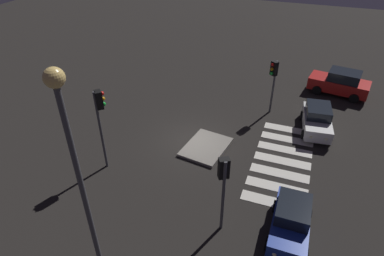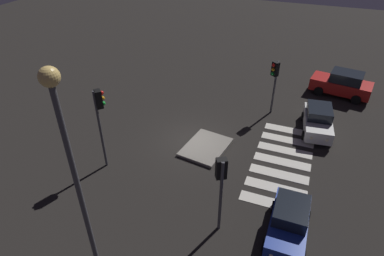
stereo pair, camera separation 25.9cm
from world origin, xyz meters
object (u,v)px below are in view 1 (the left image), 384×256
traffic_island (206,147)px  car_red (340,83)px  car_blue (291,220)px  car_white (317,119)px  traffic_light_west (100,111)px  street_lamp (75,161)px  traffic_light_east (274,75)px  traffic_light_south (223,177)px

traffic_island → car_red: bearing=-35.8°
car_blue → car_white: (9.07, -0.65, 0.03)m
car_red → car_blue: car_red is taller
car_white → traffic_light_west: 13.55m
car_blue → traffic_light_west: (1.25, 10.07, 2.77)m
traffic_island → car_red: 12.81m
traffic_island → traffic_light_west: size_ratio=0.72×
car_red → street_lamp: street_lamp is taller
traffic_light_east → traffic_light_west: (-8.99, 7.48, 0.62)m
traffic_island → car_blue: bearing=-130.6°
car_red → car_blue: (-15.01, 2.04, -0.16)m
street_lamp → traffic_light_south: bearing=-40.5°
traffic_light_south → street_lamp: bearing=108.0°
traffic_light_west → traffic_light_south: bearing=-61.7°
traffic_island → traffic_light_south: size_ratio=0.88×
car_blue → car_white: size_ratio=0.93×
car_red → traffic_light_east: size_ratio=1.20×
car_white → traffic_light_south: traffic_light_south is taller
car_red → car_blue: bearing=92.2°
traffic_light_south → car_white: bearing=-52.0°
traffic_light_west → street_lamp: 7.40m
traffic_light_south → street_lamp: size_ratio=0.43×
car_white → traffic_light_east: traffic_light_east is taller
traffic_light_east → traffic_light_west: 11.71m
car_red → street_lamp: bearing=76.6°
traffic_island → car_red: size_ratio=0.73×
car_blue → traffic_light_west: size_ratio=0.79×
traffic_island → traffic_light_west: bearing=126.2°
car_white → traffic_light_south: (-9.73, 3.65, 2.11)m
traffic_island → car_blue: car_blue is taller
car_blue → car_white: 9.09m
car_red → traffic_light_east: 6.95m
car_white → car_red: bearing=160.4°
car_red → car_blue: size_ratio=1.25×
car_red → car_blue: 15.15m
traffic_island → traffic_light_south: (-5.32, -2.43, 2.84)m
traffic_light_west → car_white: bearing=-10.4°
car_white → street_lamp: (-13.85, 7.17, 5.12)m
street_lamp → traffic_island: bearing=-6.6°
car_blue → traffic_light_west: bearing=-97.0°
car_red → car_white: car_red is taller
traffic_island → car_blue: 7.18m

